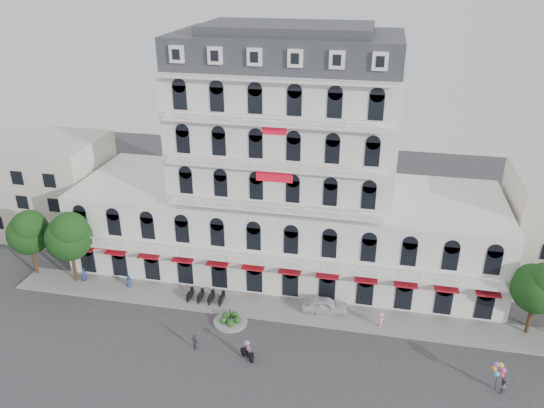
{
  "coord_description": "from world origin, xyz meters",
  "views": [
    {
      "loc": [
        9.1,
        -33.04,
        31.26
      ],
      "look_at": [
        0.17,
        10.0,
        10.87
      ],
      "focal_mm": 35.0,
      "sensor_mm": 36.0,
      "label": 1
    }
  ],
  "objects": [
    {
      "name": "tree_west_outer",
      "position": [
        -25.95,
        9.98,
        5.35
      ],
      "size": [
        4.5,
        4.48,
        7.76
      ],
      "color": "#382314",
      "rests_on": "ground"
    },
    {
      "name": "pedestrian_mid",
      "position": [
        -5.01,
        1.81,
        0.82
      ],
      "size": [
        1.02,
        0.85,
        1.63
      ],
      "primitive_type": "imported",
      "rotation": [
        0.0,
        0.0,
        2.57
      ],
      "color": "#5B5961",
      "rests_on": "ground"
    },
    {
      "name": "main_building",
      "position": [
        0.0,
        18.0,
        9.96
      ],
      "size": [
        45.0,
        15.0,
        25.8
      ],
      "color": "silver",
      "rests_on": "ground"
    },
    {
      "name": "tree_east_inner",
      "position": [
        24.05,
        9.98,
        5.21
      ],
      "size": [
        4.4,
        4.37,
        7.57
      ],
      "color": "#382314",
      "rests_on": "ground"
    },
    {
      "name": "balloon_vendor",
      "position": [
        20.22,
        1.93,
        1.32
      ],
      "size": [
        1.39,
        1.27,
        2.45
      ],
      "color": "#5B5D63",
      "rests_on": "ground"
    },
    {
      "name": "traffic_island",
      "position": [
        -3.0,
        6.0,
        0.26
      ],
      "size": [
        3.2,
        3.2,
        1.6
      ],
      "color": "gray",
      "rests_on": "ground"
    },
    {
      "name": "parked_car",
      "position": [
        5.51,
        9.5,
        0.77
      ],
      "size": [
        4.65,
        2.14,
        1.54
      ],
      "primitive_type": "imported",
      "rotation": [
        0.0,
        0.0,
        1.64
      ],
      "color": "silver",
      "rests_on": "ground"
    },
    {
      "name": "ground",
      "position": [
        0.0,
        0.0,
        0.0
      ],
      "size": [
        120.0,
        120.0,
        0.0
      ],
      "primitive_type": "plane",
      "color": "#38383A",
      "rests_on": "ground"
    },
    {
      "name": "parked_scooter_row",
      "position": [
        -6.35,
        8.8,
        0.0
      ],
      "size": [
        4.4,
        1.8,
        1.1
      ],
      "primitive_type": null,
      "color": "black",
      "rests_on": "ground"
    },
    {
      "name": "flank_building_west",
      "position": [
        -30.0,
        20.0,
        6.0
      ],
      "size": [
        14.0,
        10.0,
        12.0
      ],
      "primitive_type": "cube",
      "color": "beige",
      "rests_on": "ground"
    },
    {
      "name": "tree_west_inner",
      "position": [
        -20.95,
        9.48,
        5.68
      ],
      "size": [
        4.76,
        4.76,
        8.25
      ],
      "color": "#382314",
      "rests_on": "ground"
    },
    {
      "name": "pedestrian_right",
      "position": [
        10.81,
        8.14,
        0.85
      ],
      "size": [
        1.24,
        1.2,
        1.69
      ],
      "primitive_type": "imported",
      "rotation": [
        0.0,
        0.0,
        3.86
      ],
      "color": "pink",
      "rests_on": "ground"
    },
    {
      "name": "rider_center",
      "position": [
        -0.24,
        1.5,
        0.99
      ],
      "size": [
        1.41,
        1.21,
        1.93
      ],
      "rotation": [
        0.0,
        0.0,
        5.61
      ],
      "color": "black",
      "rests_on": "ground"
    },
    {
      "name": "pedestrian_far",
      "position": [
        -20.0,
        9.5,
        0.83
      ],
      "size": [
        0.72,
        0.7,
        1.66
      ],
      "primitive_type": "imported",
      "rotation": [
        0.0,
        0.0,
        0.73
      ],
      "color": "navy",
      "rests_on": "ground"
    },
    {
      "name": "sidewalk",
      "position": [
        0.0,
        9.0,
        0.08
      ],
      "size": [
        53.0,
        4.0,
        0.16
      ],
      "primitive_type": "cube",
      "color": "gray",
      "rests_on": "ground"
    },
    {
      "name": "pedestrian_left",
      "position": [
        -14.95,
        9.5,
        0.75
      ],
      "size": [
        0.86,
        0.73,
        1.49
      ],
      "primitive_type": "imported",
      "rotation": [
        0.0,
        0.0,
        0.41
      ],
      "color": "navy",
      "rests_on": "ground"
    }
  ]
}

